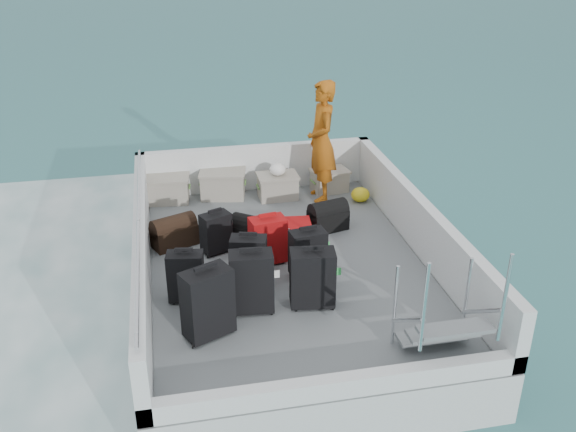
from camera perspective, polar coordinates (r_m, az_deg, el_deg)
name	(u,v)px	position (r m, az deg, el deg)	size (l,w,h in m)	color
ground	(287,305)	(8.30, -0.10, -7.94)	(160.00, 160.00, 0.00)	#195359
ferry_hull	(287,285)	(8.14, -0.11, -6.18)	(3.60, 5.00, 0.60)	silver
deck	(287,264)	(7.98, -0.11, -4.29)	(3.30, 4.70, 0.02)	slate
deck_fittings	(321,246)	(7.59, 2.94, -2.71)	(3.60, 5.00, 0.90)	silver
suitcase_0	(208,304)	(6.56, -7.15, -7.76)	(0.49, 0.28, 0.76)	black
suitcase_1	(186,277)	(7.20, -9.06, -5.40)	(0.40, 0.23, 0.60)	black
suitcase_2	(216,233)	(8.15, -6.41, -1.54)	(0.37, 0.22, 0.54)	black
suitcase_3	(252,283)	(6.91, -3.26, -5.94)	(0.47, 0.27, 0.71)	black
suitcase_4	(249,261)	(7.42, -3.51, -4.03)	(0.41, 0.24, 0.61)	black
suitcase_5	(268,241)	(7.86, -1.80, -2.20)	(0.43, 0.26, 0.60)	#A40C0D
suitcase_6	(312,279)	(7.01, 2.19, -5.61)	(0.49, 0.29, 0.67)	black
suitcase_7	(308,254)	(7.58, 1.77, -3.37)	(0.42, 0.24, 0.59)	black
suitcase_8	(286,232)	(8.43, -0.17, -1.46)	(0.43, 0.66, 0.26)	#A40C0D
duffel_0	(174,234)	(8.44, -10.08, -1.61)	(0.56, 0.30, 0.32)	black
duffel_1	(251,234)	(8.32, -3.27, -1.64)	(0.51, 0.30, 0.32)	black
duffel_2	(328,218)	(8.75, 3.57, -0.22)	(0.51, 0.30, 0.32)	black
crate_0	(168,190)	(9.74, -10.64, 2.32)	(0.61, 0.42, 0.37)	#A39B8E
crate_1	(223,185)	(9.77, -5.81, 2.78)	(0.64, 0.44, 0.39)	#A39B8E
crate_2	(278,187)	(9.69, -0.92, 2.57)	(0.57, 0.39, 0.34)	#A39B8E
crate_3	(329,181)	(9.96, 3.70, 3.09)	(0.52, 0.36, 0.31)	#A39B8E
yellow_bag	(360,195)	(9.65, 6.45, 1.90)	(0.28, 0.26, 0.22)	gold
white_bag	(278,171)	(9.59, -0.93, 4.00)	(0.24, 0.24, 0.18)	white
passenger	(322,142)	(9.43, 3.00, 6.63)	(0.66, 0.43, 1.80)	orange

